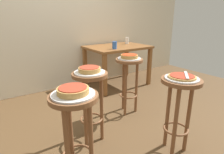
# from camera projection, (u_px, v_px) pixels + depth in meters

# --- Properties ---
(ground_plane) EXTENTS (6.00, 6.00, 0.00)m
(ground_plane) POSITION_uv_depth(u_px,v_px,m) (111.00, 127.00, 2.25)
(ground_plane) COLOR brown
(back_wall) EXTENTS (6.00, 0.10, 3.00)m
(back_wall) POSITION_uv_depth(u_px,v_px,m) (54.00, 0.00, 3.08)
(back_wall) COLOR beige
(back_wall) RESTS_ON ground_plane
(stool_foreground) EXTENTS (0.35, 0.35, 0.74)m
(stool_foreground) POSITION_uv_depth(u_px,v_px,m) (179.00, 101.00, 1.69)
(stool_foreground) COLOR brown
(stool_foreground) RESTS_ON ground_plane
(serving_plate_foreground) EXTENTS (0.29, 0.29, 0.01)m
(serving_plate_foreground) POSITION_uv_depth(u_px,v_px,m) (182.00, 78.00, 1.62)
(serving_plate_foreground) COLOR silver
(serving_plate_foreground) RESTS_ON stool_foreground
(pizza_foreground) EXTENTS (0.23, 0.23, 0.02)m
(pizza_foreground) POSITION_uv_depth(u_px,v_px,m) (182.00, 76.00, 1.62)
(pizza_foreground) COLOR tan
(pizza_foreground) RESTS_ON serving_plate_foreground
(stool_middle) EXTENTS (0.35, 0.35, 0.74)m
(stool_middle) POSITION_uv_depth(u_px,v_px,m) (75.00, 122.00, 1.36)
(stool_middle) COLOR brown
(stool_middle) RESTS_ON ground_plane
(serving_plate_middle) EXTENTS (0.30, 0.30, 0.01)m
(serving_plate_middle) POSITION_uv_depth(u_px,v_px,m) (73.00, 94.00, 1.29)
(serving_plate_middle) COLOR silver
(serving_plate_middle) RESTS_ON stool_middle
(pizza_middle) EXTENTS (0.22, 0.22, 0.05)m
(pizza_middle) POSITION_uv_depth(u_px,v_px,m) (73.00, 90.00, 1.28)
(pizza_middle) COLOR tan
(pizza_middle) RESTS_ON serving_plate_middle
(stool_leftside) EXTENTS (0.35, 0.35, 0.74)m
(stool_leftside) POSITION_uv_depth(u_px,v_px,m) (90.00, 93.00, 1.86)
(stool_leftside) COLOR brown
(stool_leftside) RESTS_ON ground_plane
(serving_plate_leftside) EXTENTS (0.29, 0.29, 0.01)m
(serving_plate_leftside) POSITION_uv_depth(u_px,v_px,m) (90.00, 72.00, 1.79)
(serving_plate_leftside) COLOR silver
(serving_plate_leftside) RESTS_ON stool_leftside
(pizza_leftside) EXTENTS (0.21, 0.21, 0.05)m
(pizza_leftside) POSITION_uv_depth(u_px,v_px,m) (90.00, 69.00, 1.79)
(pizza_leftside) COLOR tan
(pizza_leftside) RESTS_ON serving_plate_leftside
(stool_rear) EXTENTS (0.35, 0.35, 0.74)m
(stool_rear) POSITION_uv_depth(u_px,v_px,m) (129.00, 75.00, 2.45)
(stool_rear) COLOR brown
(stool_rear) RESTS_ON ground_plane
(serving_plate_rear) EXTENTS (0.29, 0.29, 0.01)m
(serving_plate_rear) POSITION_uv_depth(u_px,v_px,m) (129.00, 58.00, 2.38)
(serving_plate_rear) COLOR silver
(serving_plate_rear) RESTS_ON stool_rear
(pizza_rear) EXTENTS (0.22, 0.22, 0.05)m
(pizza_rear) POSITION_uv_depth(u_px,v_px,m) (129.00, 56.00, 2.37)
(pizza_rear) COLOR #B78442
(pizza_rear) RESTS_ON serving_plate_rear
(dining_table) EXTENTS (1.09, 0.79, 0.74)m
(dining_table) POSITION_uv_depth(u_px,v_px,m) (117.00, 52.00, 3.47)
(dining_table) COLOR brown
(dining_table) RESTS_ON ground_plane
(cup_near_edge) EXTENTS (0.08, 0.08, 0.12)m
(cup_near_edge) POSITION_uv_depth(u_px,v_px,m) (115.00, 45.00, 3.12)
(cup_near_edge) COLOR #3360B2
(cup_near_edge) RESTS_ON dining_table
(cup_far_edge) EXTENTS (0.07, 0.07, 0.13)m
(cup_far_edge) POSITION_uv_depth(u_px,v_px,m) (127.00, 41.00, 3.69)
(cup_far_edge) COLOR silver
(cup_far_edge) RESTS_ON dining_table
(condiment_shaker) EXTENTS (0.04, 0.04, 0.08)m
(condiment_shaker) POSITION_uv_depth(u_px,v_px,m) (115.00, 44.00, 3.34)
(condiment_shaker) COLOR white
(condiment_shaker) RESTS_ON dining_table
(pizza_server_knife) EXTENTS (0.18, 0.16, 0.01)m
(pizza_server_knife) POSITION_uv_depth(u_px,v_px,m) (186.00, 75.00, 1.61)
(pizza_server_knife) COLOR silver
(pizza_server_knife) RESTS_ON pizza_foreground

